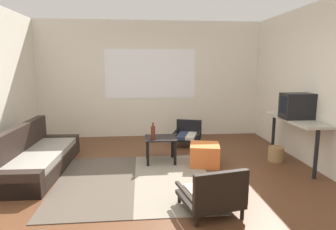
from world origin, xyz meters
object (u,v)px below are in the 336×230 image
clay_vase (285,109)px  armchair_by_window (188,134)px  couch (36,158)px  crt_television (297,106)px  armchair_striped_foreground (213,195)px  glass_bottle (153,132)px  wicker_basket (276,154)px  console_shelf (293,123)px  ottoman_orange (205,155)px  coffee_table (161,143)px

clay_vase → armchair_by_window: bearing=147.4°
couch → clay_vase: size_ratio=6.95×
armchair_by_window → crt_television: size_ratio=1.54×
armchair_striped_foreground → glass_bottle: glass_bottle is taller
clay_vase → wicker_basket: size_ratio=1.15×
armchair_by_window → console_shelf: console_shelf is taller
ottoman_orange → crt_television: 1.74m
couch → clay_vase: clay_vase is taller
ottoman_orange → armchair_by_window: bearing=93.9°
glass_bottle → wicker_basket: bearing=-0.5°
crt_television → wicker_basket: bearing=133.0°
coffee_table → wicker_basket: bearing=-3.7°
couch → console_shelf: (4.29, -0.03, 0.49)m
armchair_striped_foreground → clay_vase: clay_vase is taller
couch → coffee_table: (2.03, 0.25, 0.12)m
couch → clay_vase: (4.29, 0.27, 0.70)m
armchair_striped_foreground → console_shelf: size_ratio=0.49×
console_shelf → clay_vase: 0.36m
armchair_striped_foreground → glass_bottle: 1.87m
wicker_basket → ottoman_orange: bearing=-176.3°
clay_vase → wicker_basket: (-0.20, -0.16, -0.79)m
coffee_table → armchair_striped_foreground: bearing=-75.8°
coffee_table → couch: bearing=-173.1°
couch → armchair_by_window: size_ratio=2.82×
ottoman_orange → glass_bottle: (-0.87, 0.10, 0.39)m
armchair_striped_foreground → ottoman_orange: (0.27, 1.64, -0.06)m
couch → crt_television: (4.29, -0.10, 0.80)m
crt_television → clay_vase: size_ratio=1.60×
clay_vase → glass_bottle: 2.42m
console_shelf → glass_bottle: 2.40m
couch → ottoman_orange: couch is taller
coffee_table → console_shelf: console_shelf is taller
coffee_table → ottoman_orange: bearing=-16.4°
armchair_by_window → glass_bottle: (-0.79, -1.17, 0.33)m
couch → ottoman_orange: 2.77m
console_shelf → clay_vase: (0.00, 0.30, 0.20)m
armchair_striped_foreground → clay_vase: (1.79, 1.88, 0.68)m
couch → wicker_basket: couch is taller
clay_vase → coffee_table: bearing=-179.3°
armchair_striped_foreground → crt_television: size_ratio=1.54×
wicker_basket → clay_vase: bearing=37.6°
armchair_striped_foreground → crt_television: 2.46m
coffee_table → armchair_striped_foreground: (0.47, -1.85, -0.11)m
glass_bottle → clay_vase: bearing=3.3°
armchair_by_window → ottoman_orange: armchair_by_window is taller
ottoman_orange → console_shelf: size_ratio=0.32×
crt_television → clay_vase: crt_television is taller
armchair_by_window → console_shelf: size_ratio=0.49×
armchair_striped_foreground → clay_vase: 2.68m
armchair_by_window → clay_vase: clay_vase is taller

